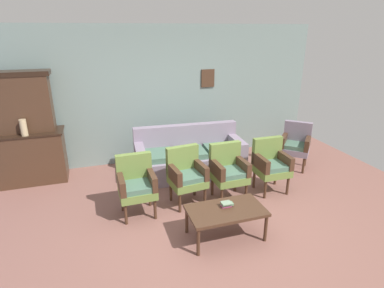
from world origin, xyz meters
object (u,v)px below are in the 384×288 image
(vase_on_cabinet, at_px, (24,128))
(floor_vase_by_wall, at_px, (294,138))
(side_cabinet, at_px, (32,157))
(armchair_near_cabinet, at_px, (271,163))
(floral_couch, at_px, (189,158))
(book_stack_on_table, at_px, (227,204))
(armchair_row_middle, at_px, (228,169))
(armchair_by_doorway, at_px, (186,173))
(armchair_near_couch_end, at_px, (136,183))
(wingback_chair_by_fireplace, at_px, (296,143))
(coffee_table, at_px, (226,212))

(vase_on_cabinet, xyz_separation_m, floor_vase_by_wall, (5.39, 0.08, -0.78))
(side_cabinet, distance_m, armchair_near_cabinet, 4.18)
(floral_couch, relative_size, book_stack_on_table, 12.95)
(armchair_row_middle, distance_m, armchair_near_cabinet, 0.78)
(side_cabinet, xyz_separation_m, floor_vase_by_wall, (5.38, -0.10, -0.18))
(book_stack_on_table, height_order, floor_vase_by_wall, floor_vase_by_wall)
(vase_on_cabinet, xyz_separation_m, armchair_near_cabinet, (3.87, -1.40, -0.57))
(side_cabinet, distance_m, floral_couch, 2.81)
(floor_vase_by_wall, bearing_deg, side_cabinet, 178.94)
(armchair_by_doorway, relative_size, book_stack_on_table, 5.73)
(side_cabinet, relative_size, armchair_by_doorway, 1.28)
(side_cabinet, bearing_deg, armchair_near_couch_end, -45.20)
(side_cabinet, height_order, wingback_chair_by_fireplace, side_cabinet)
(armchair_by_doorway, bearing_deg, floral_couch, 70.27)
(wingback_chair_by_fireplace, bearing_deg, side_cabinet, 169.47)
(coffee_table, bearing_deg, armchair_row_middle, 64.67)
(armchair_near_cabinet, relative_size, book_stack_on_table, 5.73)
(side_cabinet, distance_m, armchair_near_couch_end, 2.29)
(side_cabinet, height_order, armchair_row_middle, side_cabinet)
(wingback_chair_by_fireplace, bearing_deg, armchair_row_middle, -158.10)
(floral_couch, distance_m, book_stack_on_table, 1.93)
(side_cabinet, bearing_deg, wingback_chair_by_fireplace, -10.53)
(armchair_by_doorway, distance_m, floor_vase_by_wall, 3.32)
(book_stack_on_table, bearing_deg, coffee_table, -119.63)
(armchair_near_cabinet, relative_size, floor_vase_by_wall, 1.55)
(coffee_table, distance_m, book_stack_on_table, 0.10)
(wingback_chair_by_fireplace, bearing_deg, floor_vase_by_wall, 55.31)
(vase_on_cabinet, xyz_separation_m, coffee_table, (2.64, -2.37, -0.69))
(armchair_row_middle, xyz_separation_m, floor_vase_by_wall, (2.30, 1.50, -0.21))
(armchair_by_doorway, relative_size, armchair_near_cabinet, 1.00)
(floral_couch, bearing_deg, floor_vase_by_wall, 10.13)
(book_stack_on_table, bearing_deg, wingback_chair_by_fireplace, 36.42)
(armchair_by_doorway, bearing_deg, armchair_near_cabinet, -1.82)
(wingback_chair_by_fireplace, bearing_deg, armchair_near_cabinet, -144.55)
(vase_on_cabinet, height_order, book_stack_on_table, vase_on_cabinet)
(vase_on_cabinet, bearing_deg, armchair_near_couch_end, -41.61)
(armchair_by_doorway, distance_m, book_stack_on_table, 0.99)
(wingback_chair_by_fireplace, relative_size, book_stack_on_table, 5.73)
(side_cabinet, relative_size, book_stack_on_table, 7.36)
(floral_couch, xyz_separation_m, wingback_chair_by_fireplace, (2.08, -0.33, 0.17))
(vase_on_cabinet, bearing_deg, coffee_table, -41.89)
(book_stack_on_table, bearing_deg, armchair_near_cabinet, 37.18)
(coffee_table, height_order, floor_vase_by_wall, floor_vase_by_wall)
(side_cabinet, bearing_deg, coffee_table, -44.12)
(side_cabinet, xyz_separation_m, vase_on_cabinet, (-0.01, -0.18, 0.60))
(book_stack_on_table, relative_size, floor_vase_by_wall, 0.27)
(side_cabinet, bearing_deg, floor_vase_by_wall, -1.06)
(wingback_chair_by_fireplace, bearing_deg, floral_couch, 171.08)
(floral_couch, height_order, floor_vase_by_wall, floral_couch)
(book_stack_on_table, bearing_deg, armchair_near_couch_end, 140.49)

